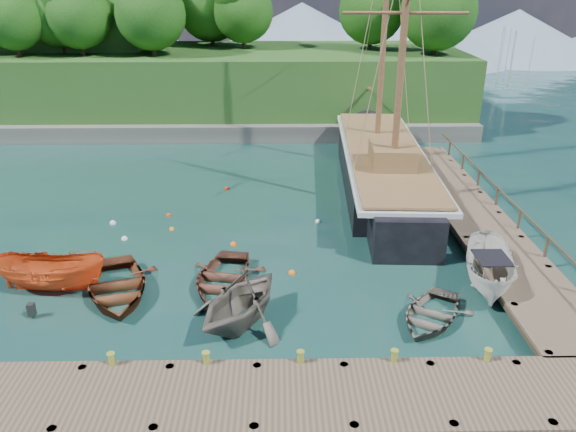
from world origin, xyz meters
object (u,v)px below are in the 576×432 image
(rowboat_0, at_px, (117,295))
(schooner, at_px, (383,172))
(rowboat_3, at_px, (429,320))
(motorboat_orange, at_px, (55,290))
(rowboat_2, at_px, (222,285))
(cabin_boat_white, at_px, (487,288))
(rowboat_1, at_px, (241,323))

(rowboat_0, relative_size, schooner, 0.19)
(rowboat_3, bearing_deg, motorboat_orange, -156.62)
(rowboat_0, xyz_separation_m, motorboat_orange, (-2.69, 0.41, 0.00))
(rowboat_2, distance_m, rowboat_3, 8.53)
(cabin_boat_white, height_order, schooner, schooner)
(rowboat_1, relative_size, rowboat_3, 1.17)
(schooner, bearing_deg, cabin_boat_white, -75.91)
(rowboat_1, relative_size, rowboat_2, 0.98)
(rowboat_3, bearing_deg, rowboat_2, -166.04)
(rowboat_2, height_order, cabin_boat_white, cabin_boat_white)
(rowboat_0, bearing_deg, schooner, 26.76)
(rowboat_2, xyz_separation_m, cabin_boat_white, (11.07, -0.43, 0.00))
(schooner, bearing_deg, motorboat_orange, -140.19)
(rowboat_2, bearing_deg, rowboat_1, -61.37)
(rowboat_3, bearing_deg, rowboat_0, -156.77)
(rowboat_0, relative_size, rowboat_2, 1.09)
(rowboat_1, distance_m, motorboat_orange, 8.24)
(rowboat_0, relative_size, motorboat_orange, 1.06)
(rowboat_1, bearing_deg, schooner, 92.87)
(rowboat_1, xyz_separation_m, schooner, (7.76, 14.26, 1.04))
(rowboat_0, distance_m, rowboat_1, 5.56)
(motorboat_orange, xyz_separation_m, schooner, (15.60, 11.74, 1.04))
(motorboat_orange, distance_m, cabin_boat_white, 17.96)
(schooner, bearing_deg, rowboat_3, -89.71)
(rowboat_0, bearing_deg, motorboat_orange, 154.79)
(rowboat_0, xyz_separation_m, rowboat_3, (12.27, -2.06, 0.00))
(rowboat_2, xyz_separation_m, schooner, (8.71, 11.46, 1.04))
(rowboat_2, bearing_deg, cabin_boat_white, 7.60)
(rowboat_2, distance_m, cabin_boat_white, 11.08)
(rowboat_1, xyz_separation_m, cabin_boat_white, (10.12, 2.37, 0.00))
(rowboat_1, bearing_deg, motorboat_orange, -166.44)
(rowboat_1, distance_m, rowboat_3, 7.12)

